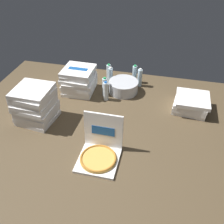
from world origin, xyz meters
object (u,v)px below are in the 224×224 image
at_px(pizza_stack_left_mid, 35,105).
at_px(water_bottle_2, 105,87).
at_px(water_bottle_3, 135,74).
at_px(pizza_stack_right_mid, 191,103).
at_px(water_bottle_0, 110,76).
at_px(water_bottle_4, 140,78).
at_px(water_bottle_5, 106,91).
at_px(pizza_stack_left_far, 79,80).
at_px(ice_bucket, 123,87).
at_px(open_pizza_box, 100,151).
at_px(water_bottle_1, 109,73).

height_order(pizza_stack_left_mid, water_bottle_2, pizza_stack_left_mid).
xyz_separation_m(pizza_stack_left_mid, water_bottle_3, (0.86, 1.00, -0.08)).
distance_m(pizza_stack_right_mid, water_bottle_3, 0.83).
bearing_deg(water_bottle_0, pizza_stack_right_mid, -17.93).
bearing_deg(water_bottle_3, water_bottle_2, -127.40).
xyz_separation_m(water_bottle_0, water_bottle_3, (0.29, 0.12, 0.00)).
distance_m(water_bottle_4, water_bottle_5, 0.52).
distance_m(pizza_stack_left_far, water_bottle_0, 0.41).
bearing_deg(ice_bucket, open_pizza_box, -89.63).
relative_size(pizza_stack_left_far, water_bottle_3, 1.62).
relative_size(open_pizza_box, water_bottle_2, 1.62).
height_order(water_bottle_3, water_bottle_5, same).
height_order(pizza_stack_left_far, water_bottle_4, pizza_stack_left_far).
distance_m(water_bottle_0, water_bottle_5, 0.35).
xyz_separation_m(pizza_stack_left_far, pizza_stack_left_mid, (-0.24, -0.63, 0.04)).
relative_size(pizza_stack_right_mid, water_bottle_1, 1.65).
bearing_deg(water_bottle_2, open_pizza_box, -77.95).
xyz_separation_m(pizza_stack_right_mid, water_bottle_1, (-1.03, 0.39, 0.03)).
bearing_deg(water_bottle_2, water_bottle_1, 95.93).
xyz_separation_m(pizza_stack_left_far, pizza_stack_right_mid, (1.32, -0.07, -0.06)).
bearing_deg(water_bottle_1, water_bottle_0, -61.71).
relative_size(pizza_stack_left_far, water_bottle_1, 1.62).
bearing_deg(water_bottle_2, pizza_stack_left_far, 177.29).
height_order(water_bottle_0, water_bottle_5, same).
bearing_deg(water_bottle_0, ice_bucket, -34.58).
distance_m(pizza_stack_left_mid, water_bottle_5, 0.81).
bearing_deg(water_bottle_2, pizza_stack_left_mid, -132.79).
xyz_separation_m(pizza_stack_right_mid, ice_bucket, (-0.79, 0.18, -0.01)).
bearing_deg(water_bottle_0, water_bottle_5, -85.19).
relative_size(pizza_stack_left_mid, water_bottle_3, 1.65).
height_order(open_pizza_box, water_bottle_1, open_pizza_box).
xyz_separation_m(water_bottle_0, water_bottle_2, (-0.01, -0.26, 0.00)).
bearing_deg(pizza_stack_left_mid, open_pizza_box, -24.87).
relative_size(water_bottle_2, water_bottle_5, 1.00).
relative_size(ice_bucket, water_bottle_3, 1.47).
bearing_deg(water_bottle_2, water_bottle_4, 39.98).
xyz_separation_m(pizza_stack_left_mid, ice_bucket, (0.77, 0.74, -0.12)).
height_order(open_pizza_box, ice_bucket, open_pizza_box).
bearing_deg(water_bottle_5, pizza_stack_left_far, 164.22).
height_order(pizza_stack_left_mid, water_bottle_4, pizza_stack_left_mid).
distance_m(open_pizza_box, water_bottle_4, 1.30).
relative_size(open_pizza_box, water_bottle_3, 1.62).
xyz_separation_m(ice_bucket, water_bottle_4, (0.17, 0.18, 0.04)).
bearing_deg(pizza_stack_right_mid, water_bottle_4, 149.41).
relative_size(open_pizza_box, water_bottle_1, 1.62).
xyz_separation_m(ice_bucket, water_bottle_2, (-0.20, -0.13, 0.04)).
relative_size(water_bottle_1, water_bottle_3, 1.00).
bearing_deg(water_bottle_1, pizza_stack_left_mid, -119.32).
distance_m(pizza_stack_left_far, pizza_stack_right_mid, 1.32).
relative_size(open_pizza_box, pizza_stack_right_mid, 0.98).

